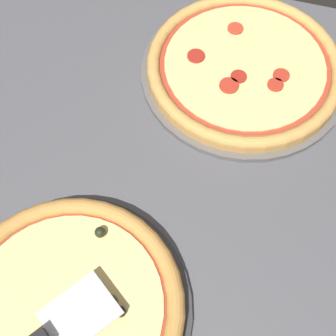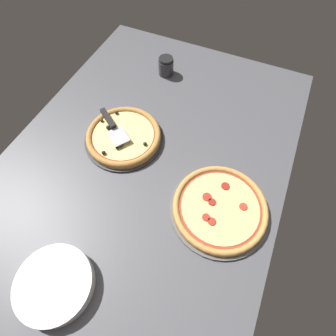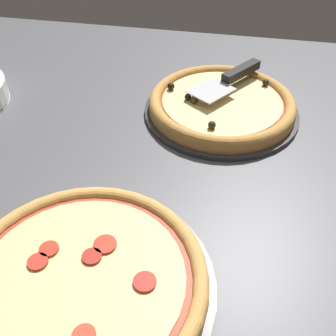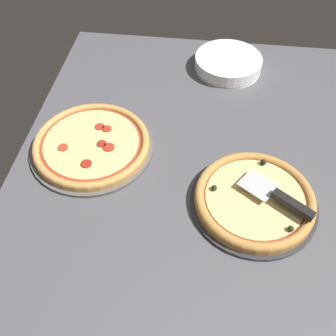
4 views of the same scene
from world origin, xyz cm
name	(u,v)px [view 1 (image 1 of 4)]	position (x,y,z in cm)	size (l,w,h in cm)	color
ground_plane	(114,236)	(0.00, 0.00, -1.80)	(150.59, 111.38, 3.60)	#4C4C51
pizza_pan_front	(69,311)	(-1.75, -12.65, 0.50)	(33.38, 33.38, 1.00)	#2D2D30
pizza_front	(66,308)	(-1.74, -12.66, 2.52)	(31.38, 31.38, 3.98)	#B77F3D
pizza_pan_back	(243,72)	(12.53, 34.51, 0.50)	(36.34, 36.34, 1.00)	#565451
pizza_back	(245,66)	(12.53, 34.50, 2.25)	(34.16, 34.16, 2.62)	#C68E47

